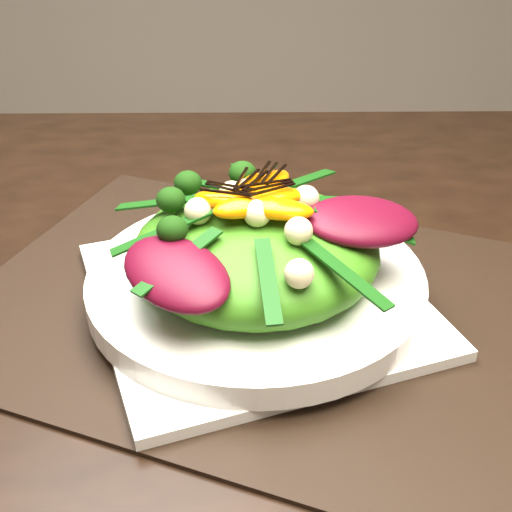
{
  "coord_description": "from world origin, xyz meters",
  "views": [
    {
      "loc": [
        0.16,
        -0.47,
        1.08
      ],
      "look_at": [
        0.16,
        -0.01,
        0.8
      ],
      "focal_mm": 48.0,
      "sensor_mm": 36.0,
      "label": 1
    }
  ],
  "objects_px": {
    "dining_table": "(64,317)",
    "orange_segment": "(258,200)",
    "placemat": "(256,304)",
    "plate_base": "(256,297)",
    "lettuce_mound": "(256,249)",
    "salad_bowl": "(256,282)"
  },
  "relations": [
    {
      "from": "placemat",
      "to": "dining_table",
      "type": "bearing_deg",
      "value": 175.37
    },
    {
      "from": "placemat",
      "to": "orange_segment",
      "type": "height_order",
      "value": "orange_segment"
    },
    {
      "from": "plate_base",
      "to": "placemat",
      "type": "bearing_deg",
      "value": 0.0
    },
    {
      "from": "salad_bowl",
      "to": "dining_table",
      "type": "bearing_deg",
      "value": 175.37
    },
    {
      "from": "salad_bowl",
      "to": "orange_segment",
      "type": "distance_m",
      "value": 0.07
    },
    {
      "from": "salad_bowl",
      "to": "lettuce_mound",
      "type": "xyz_separation_m",
      "value": [
        0.0,
        0.0,
        0.03
      ]
    },
    {
      "from": "placemat",
      "to": "lettuce_mound",
      "type": "relative_size",
      "value": 2.39
    },
    {
      "from": "placemat",
      "to": "orange_segment",
      "type": "bearing_deg",
      "value": 78.02
    },
    {
      "from": "dining_table",
      "to": "plate_base",
      "type": "height_order",
      "value": "dining_table"
    },
    {
      "from": "plate_base",
      "to": "orange_segment",
      "type": "relative_size",
      "value": 4.55
    },
    {
      "from": "dining_table",
      "to": "orange_segment",
      "type": "bearing_deg",
      "value": -2.21
    },
    {
      "from": "dining_table",
      "to": "placemat",
      "type": "bearing_deg",
      "value": -4.63
    },
    {
      "from": "dining_table",
      "to": "orange_segment",
      "type": "distance_m",
      "value": 0.2
    },
    {
      "from": "plate_base",
      "to": "lettuce_mound",
      "type": "height_order",
      "value": "lettuce_mound"
    },
    {
      "from": "plate_base",
      "to": "dining_table",
      "type": "bearing_deg",
      "value": 175.37
    },
    {
      "from": "placemat",
      "to": "plate_base",
      "type": "xyz_separation_m",
      "value": [
        0.0,
        0.0,
        0.01
      ]
    },
    {
      "from": "lettuce_mound",
      "to": "dining_table",
      "type": "bearing_deg",
      "value": 175.37
    },
    {
      "from": "placemat",
      "to": "plate_base",
      "type": "distance_m",
      "value": 0.01
    },
    {
      "from": "dining_table",
      "to": "placemat",
      "type": "distance_m",
      "value": 0.17
    },
    {
      "from": "placemat",
      "to": "lettuce_mound",
      "type": "height_order",
      "value": "lettuce_mound"
    },
    {
      "from": "dining_table",
      "to": "orange_segment",
      "type": "height_order",
      "value": "dining_table"
    },
    {
      "from": "salad_bowl",
      "to": "lettuce_mound",
      "type": "distance_m",
      "value": 0.03
    }
  ]
}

